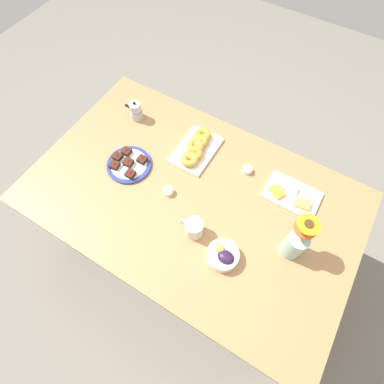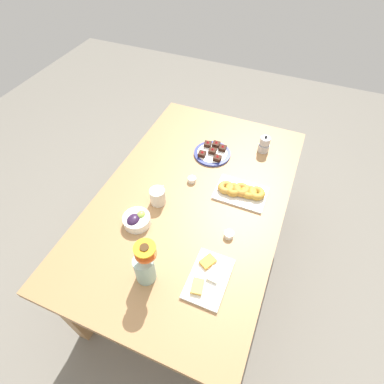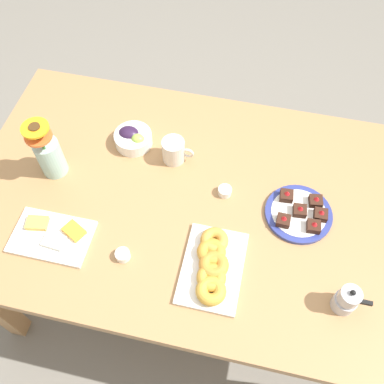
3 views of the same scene
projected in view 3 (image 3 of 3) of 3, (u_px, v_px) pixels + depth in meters
The scene contains 11 objects.
ground_plane at pixel (192, 276), 2.13m from camera, with size 6.00×6.00×0.00m, color slate.
dining_table at pixel (192, 210), 1.57m from camera, with size 1.60×1.00×0.74m.
coffee_mug at pixel (174, 150), 1.55m from camera, with size 0.12×0.08×0.09m.
grape_bowl at pixel (133, 138), 1.61m from camera, with size 0.14×0.14×0.07m.
cheese_platter at pixel (52, 235), 1.41m from camera, with size 0.26×0.17×0.03m.
croissant_platter at pixel (212, 266), 1.34m from camera, with size 0.19×0.29×0.05m.
jam_cup_honey at pixel (225, 191), 1.50m from camera, with size 0.05×0.05×0.03m.
jam_cup_berry at pixel (123, 255), 1.37m from camera, with size 0.05×0.05×0.03m.
dessert_plate at pixel (299, 213), 1.46m from camera, with size 0.23×0.23×0.05m.
flower_vase at pixel (49, 155), 1.49m from camera, with size 0.10×0.11×0.26m.
moka_pot at pixel (347, 300), 1.25m from camera, with size 0.11×0.07×0.12m.
Camera 3 is at (0.17, -0.77, 2.02)m, focal length 40.00 mm.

